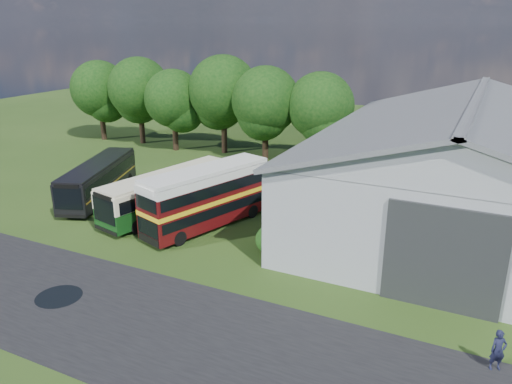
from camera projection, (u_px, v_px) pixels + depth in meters
The scene contains 17 objects.
ground at pixel (125, 276), 25.95m from camera, with size 120.00×120.00×0.00m, color #233D13.
asphalt_road at pixel (133, 320), 22.16m from camera, with size 60.00×8.00×0.02m, color black.
puddle at pixel (59, 297), 24.02m from camera, with size 2.20×2.20×0.01m, color black.
storage_shed at pixel (468, 160), 31.97m from camera, with size 18.80×24.80×8.15m.
tree_far_left at pixel (99, 89), 54.06m from camera, with size 6.12×6.12×8.64m.
tree_left_a at pixel (139, 88), 52.31m from camera, with size 6.46×6.46×9.12m.
tree_left_b at pixel (173, 99), 49.60m from camera, with size 5.78×5.78×8.16m.
tree_mid at pixel (223, 90), 48.33m from camera, with size 6.80×6.80×9.60m.
tree_right_a at pixel (266, 100), 45.57m from camera, with size 6.26×6.26×8.83m.
tree_right_b at pixel (320, 106), 44.26m from camera, with size 5.98×5.98×8.45m.
shrub_front at pixel (270, 252), 28.73m from camera, with size 1.70×1.70×1.70m, color #194714.
shrub_mid at pixel (284, 239), 30.43m from camera, with size 1.60×1.60×1.60m, color #194714.
shrub_back at pixel (296, 227), 32.13m from camera, with size 1.80×1.80×1.80m, color #194714.
bus_green_single at pixel (169, 192), 34.02m from camera, with size 4.70×10.68×2.87m.
bus_maroon_double at pixel (207, 198), 31.66m from camera, with size 5.00×9.34×3.90m.
bus_dark_single at pixel (99, 179), 37.08m from camera, with size 5.37×9.93×2.68m.
visitor_a at pixel (498, 351), 18.78m from camera, with size 0.61×0.40×1.67m, color #161831.
Camera 1 is at (16.28, -17.77, 12.62)m, focal length 35.00 mm.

